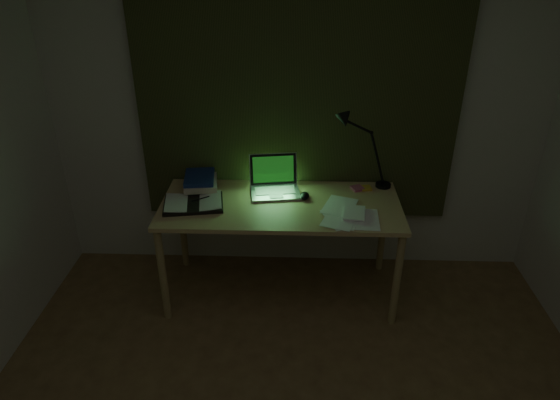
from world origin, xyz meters
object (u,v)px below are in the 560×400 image
(book_stack, at_px, (201,182))
(open_textbook, at_px, (193,203))
(desk_lamp, at_px, (387,148))
(loose_papers, at_px, (347,212))
(laptop, at_px, (275,178))
(desk, at_px, (281,249))

(book_stack, bearing_deg, open_textbook, -91.64)
(open_textbook, xyz_separation_m, desk_lamp, (1.30, 0.32, 0.28))
(desk_lamp, bearing_deg, loose_papers, -126.43)
(book_stack, xyz_separation_m, loose_papers, (1.00, -0.31, -0.04))
(laptop, distance_m, book_stack, 0.53)
(laptop, distance_m, desk_lamp, 0.79)
(desk, relative_size, open_textbook, 4.15)
(loose_papers, bearing_deg, open_textbook, 175.91)
(laptop, height_order, desk_lamp, desk_lamp)
(loose_papers, distance_m, desk_lamp, 0.57)
(laptop, bearing_deg, open_textbook, -169.72)
(laptop, height_order, loose_papers, laptop)
(laptop, xyz_separation_m, open_textbook, (-0.53, -0.18, -0.10))
(open_textbook, bearing_deg, desk, -4.99)
(loose_papers, bearing_deg, desk, 164.81)
(open_textbook, bearing_deg, loose_papers, -13.52)
(desk, xyz_separation_m, open_textbook, (-0.58, -0.04, 0.38))
(desk, height_order, open_textbook, open_textbook)
(desk, height_order, desk_lamp, desk_lamp)
(desk, distance_m, desk_lamp, 1.02)
(desk_lamp, bearing_deg, book_stack, -176.46)
(loose_papers, bearing_deg, desk_lamp, 53.76)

